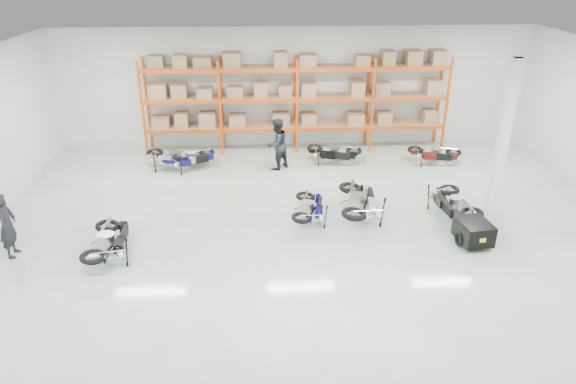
{
  "coord_description": "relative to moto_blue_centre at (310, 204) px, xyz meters",
  "views": [
    {
      "loc": [
        -1.34,
        -12.32,
        6.87
      ],
      "look_at": [
        -0.66,
        0.07,
        1.1
      ],
      "focal_mm": 32.0,
      "sensor_mm": 36.0,
      "label": 1
    }
  ],
  "objects": [
    {
      "name": "room",
      "position": [
        0.0,
        -0.51,
        1.75
      ],
      "size": [
        18.0,
        18.0,
        18.0
      ],
      "color": "#B8CDB8",
      "rests_on": "ground"
    },
    {
      "name": "pallet_rack",
      "position": [
        0.0,
        5.94,
        1.76
      ],
      "size": [
        11.28,
        0.98,
        3.62
      ],
      "color": "#D8450B",
      "rests_on": "ground"
    },
    {
      "name": "structural_column",
      "position": [
        5.2,
        -0.01,
        1.75
      ],
      "size": [
        0.25,
        0.25,
        4.5
      ],
      "primitive_type": "cube",
      "color": "white",
      "rests_on": "ground"
    },
    {
      "name": "moto_blue_centre",
      "position": [
        0.0,
        0.0,
        0.0
      ],
      "size": [
        1.06,
        1.73,
        1.05
      ],
      "primitive_type": null,
      "rotation": [
        0.0,
        -0.09,
        2.98
      ],
      "color": "#060B43",
      "rests_on": "ground"
    },
    {
      "name": "moto_silver_left",
      "position": [
        1.45,
        0.13,
        0.12
      ],
      "size": [
        1.22,
        2.13,
        1.31
      ],
      "primitive_type": null,
      "rotation": [
        0.0,
        -0.09,
        3.03
      ],
      "color": "silver",
      "rests_on": "ground"
    },
    {
      "name": "moto_black_far_left",
      "position": [
        -5.13,
        -1.63,
        0.05
      ],
      "size": [
        0.97,
        1.84,
        1.17
      ],
      "primitive_type": null,
      "rotation": [
        0.0,
        -0.09,
        3.18
      ],
      "color": "black",
      "rests_on": "ground"
    },
    {
      "name": "moto_touring_right",
      "position": [
        4.07,
        0.02,
        0.06
      ],
      "size": [
        1.04,
        1.9,
        1.19
      ],
      "primitive_type": null,
      "rotation": [
        0.0,
        -0.09,
        0.07
      ],
      "color": "black",
      "rests_on": "ground"
    },
    {
      "name": "trailer",
      "position": [
        4.07,
        -1.58,
        -0.11
      ],
      "size": [
        0.84,
        1.59,
        0.66
      ],
      "rotation": [
        0.0,
        0.0,
        0.11
      ],
      "color": "black",
      "rests_on": "ground"
    },
    {
      "name": "moto_back_a",
      "position": [
        -3.84,
        4.07,
        0.01
      ],
      "size": [
        1.85,
        1.43,
        1.07
      ],
      "primitive_type": null,
      "rotation": [
        0.0,
        -0.09,
        1.99
      ],
      "color": "#0D0B6A",
      "rests_on": "ground"
    },
    {
      "name": "moto_back_b",
      "position": [
        -4.43,
        4.13,
        0.06
      ],
      "size": [
        1.94,
        1.21,
        1.17
      ],
      "primitive_type": null,
      "rotation": [
        0.0,
        -0.09,
        1.39
      ],
      "color": "#A6AAB0",
      "rests_on": "ground"
    },
    {
      "name": "moto_back_c",
      "position": [
        1.24,
        4.34,
        0.03
      ],
      "size": [
        1.87,
        1.25,
        1.11
      ],
      "primitive_type": null,
      "rotation": [
        0.0,
        -0.09,
        1.32
      ],
      "color": "black",
      "rests_on": "ground"
    },
    {
      "name": "moto_back_d",
      "position": [
        4.85,
        4.07,
        -0.0
      ],
      "size": [
        1.77,
        1.18,
        1.05
      ],
      "primitive_type": null,
      "rotation": [
        0.0,
        -0.09,
        1.33
      ],
      "color": "#46120E",
      "rests_on": "ground"
    },
    {
      "name": "person_left",
      "position": [
        -7.6,
        -1.44,
        0.35
      ],
      "size": [
        0.45,
        0.65,
        1.7
      ],
      "primitive_type": "imported",
      "rotation": [
        0.0,
        0.0,
        1.65
      ],
      "color": "black",
      "rests_on": "ground"
    },
    {
      "name": "person_back",
      "position": [
        -0.8,
        3.91,
        0.41
      ],
      "size": [
        1.12,
        1.1,
        1.82
      ],
      "primitive_type": "imported",
      "rotation": [
        0.0,
        0.0,
        3.89
      ],
      "color": "black",
      "rests_on": "ground"
    }
  ]
}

